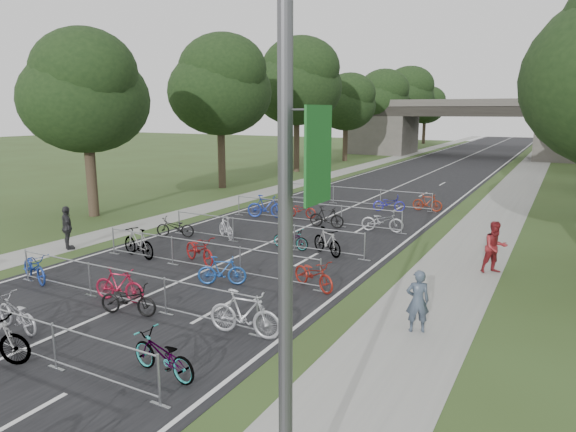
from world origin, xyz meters
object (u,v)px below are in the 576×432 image
overpass_bridge (470,128)px  lamppost (288,232)px  pedestrian_a (418,301)px  pedestrian_b (495,248)px  pedestrian_c (67,228)px

overpass_bridge → lamppost: bearing=-82.5°
lamppost → pedestrian_a: size_ratio=4.91×
pedestrian_b → pedestrian_c: (-16.00, -5.13, -0.02)m
pedestrian_a → pedestrian_b: bearing=-124.8°
overpass_bridge → lamppost: lamppost is taller
lamppost → pedestrian_b: bearing=86.4°
overpass_bridge → pedestrian_c: 54.89m
overpass_bridge → pedestrian_b: bearing=-79.4°
pedestrian_a → pedestrian_c: (-14.90, 1.14, 0.08)m
pedestrian_a → lamppost: bearing=67.0°
pedestrian_a → pedestrian_b: 6.36m
overpass_bridge → pedestrian_b: (9.20, -49.27, -2.60)m
lamppost → pedestrian_b: size_ratio=4.40×
lamppost → pedestrian_c: size_ratio=4.49×
overpass_bridge → lamppost: size_ratio=3.78×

